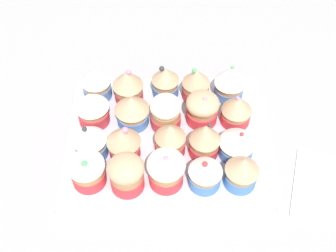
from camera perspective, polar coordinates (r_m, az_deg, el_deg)
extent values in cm
cube|color=#9E9EA3|center=(81.96, 0.00, -2.46)|extent=(180.00, 180.00, 3.00)
cube|color=silver|center=(80.26, 0.00, -1.59)|extent=(37.02, 30.34, 1.20)
cylinder|color=#477AC6|center=(86.53, 8.41, 4.64)|extent=(5.73, 5.73, 2.21)
cylinder|color=#AD7F51|center=(85.22, 8.55, 5.47)|extent=(5.42, 5.42, 1.43)
cone|color=white|center=(83.31, 8.77, 6.75)|extent=(6.19, 6.19, 3.99)
sphere|color=#4CB266|center=(82.12, 8.94, 7.76)|extent=(0.69, 0.69, 0.69)
cylinder|color=#D1333D|center=(85.44, 3.98, 4.55)|extent=(5.32, 5.32, 2.48)
cylinder|color=#AD7F51|center=(84.01, 4.05, 5.45)|extent=(5.08, 5.08, 1.45)
cone|color=tan|center=(82.23, 4.15, 6.65)|extent=(5.50, 5.50, 3.51)
sphere|color=#4CB266|center=(81.03, 3.82, 7.43)|extent=(0.93, 0.93, 0.93)
cylinder|color=#477AC6|center=(85.70, -0.32, 4.93)|extent=(5.25, 5.25, 2.55)
cylinder|color=#AD7F51|center=(84.25, -0.33, 5.86)|extent=(4.83, 4.83, 1.46)
cone|color=tan|center=(82.65, -0.34, 6.94)|extent=(5.44, 5.44, 3.01)
sphere|color=#333338|center=(81.87, -0.56, 7.72)|extent=(1.02, 1.02, 1.02)
cylinder|color=#D1333D|center=(85.27, -5.00, 4.23)|extent=(5.65, 5.65, 2.28)
cylinder|color=#AD7F51|center=(83.88, -5.09, 5.11)|extent=(5.42, 5.42, 1.55)
cone|color=tan|center=(81.99, -5.21, 6.37)|extent=(6.07, 6.07, 3.71)
sphere|color=pink|center=(80.71, -5.01, 7.20)|extent=(0.99, 0.99, 0.99)
cylinder|color=#477AC6|center=(86.45, -9.17, 4.72)|extent=(5.63, 5.63, 2.75)
cylinder|color=#AD7F51|center=(85.04, -9.34, 5.62)|extent=(5.28, 5.28, 1.18)
cone|color=white|center=(83.42, -9.54, 6.71)|extent=(5.68, 5.68, 3.41)
cylinder|color=#D1333D|center=(82.23, 9.29, 1.18)|extent=(5.65, 5.65, 2.21)
cylinder|color=#AD7F51|center=(81.00, 9.43, 1.91)|extent=(5.34, 5.34, 1.04)
cone|color=tan|center=(79.32, 9.64, 2.95)|extent=(5.76, 5.76, 3.46)
sphere|color=pink|center=(78.02, 9.67, 3.68)|extent=(0.72, 0.72, 0.72)
cylinder|color=#D1333D|center=(81.52, 4.82, 1.45)|extent=(5.96, 5.96, 2.59)
cylinder|color=#AD7F51|center=(80.14, 4.91, 2.28)|extent=(5.26, 5.26, 1.02)
ellipsoid|color=tan|center=(78.94, 4.98, 3.02)|extent=(6.34, 6.34, 3.59)
sphere|color=pink|center=(77.42, 5.25, 3.58)|extent=(0.86, 0.86, 0.86)
cylinder|color=#D1333D|center=(80.47, -0.33, 0.81)|extent=(5.73, 5.73, 2.60)
cylinder|color=#AD7F51|center=(78.90, -0.34, 1.74)|extent=(5.40, 5.40, 1.46)
ellipsoid|color=white|center=(77.46, -0.35, 2.64)|extent=(5.79, 5.79, 3.88)
cylinder|color=#477AC6|center=(81.24, -4.45, 1.07)|extent=(6.07, 6.07, 2.26)
cylinder|color=#AD7F51|center=(79.82, -4.53, 1.91)|extent=(5.52, 5.52, 1.43)
cone|color=tan|center=(78.06, -4.63, 3.01)|extent=(6.57, 6.57, 3.23)
cylinder|color=#D1333D|center=(82.23, -9.63, 1.33)|extent=(5.89, 5.89, 2.61)
cylinder|color=#AD7F51|center=(80.68, -9.82, 2.25)|extent=(5.29, 5.29, 1.49)
cone|color=white|center=(78.84, -10.07, 3.42)|extent=(6.38, 6.38, 3.47)
cylinder|color=#477AC6|center=(77.61, 9.38, -3.12)|extent=(6.17, 6.17, 2.25)
cylinder|color=#AD7F51|center=(76.28, 9.54, -2.41)|extent=(5.69, 5.69, 1.06)
cone|color=white|center=(74.60, 9.75, -1.46)|extent=(6.49, 6.49, 3.17)
sphere|color=red|center=(73.17, 10.21, -1.11)|extent=(0.76, 0.76, 0.76)
cylinder|color=#D1333D|center=(76.98, 5.12, -3.01)|extent=(5.42, 5.42, 2.30)
cylinder|color=#AD7F51|center=(75.42, 5.23, -2.17)|extent=(4.97, 4.97, 1.56)
cone|color=tan|center=(73.25, 5.38, -0.92)|extent=(5.57, 5.57, 3.86)
sphere|color=#333338|center=(72.04, 5.92, 0.14)|extent=(0.68, 0.68, 0.68)
cylinder|color=#D1333D|center=(76.73, 0.60, -2.75)|extent=(5.49, 5.49, 2.66)
cylinder|color=#AD7F51|center=(75.04, 0.62, -1.83)|extent=(5.11, 5.11, 1.49)
cone|color=tan|center=(73.21, 0.63, -0.77)|extent=(5.54, 5.54, 3.09)
cylinder|color=#D1333D|center=(76.77, -5.51, -3.27)|extent=(5.59, 5.59, 2.34)
cylinder|color=#AD7F51|center=(75.20, -5.62, -2.42)|extent=(5.21, 5.21, 1.52)
cone|color=tan|center=(73.20, -5.77, -1.28)|extent=(6.09, 6.09, 3.47)
sphere|color=pink|center=(71.90, -5.47, -0.57)|extent=(1.20, 1.20, 1.20)
cylinder|color=#477AC6|center=(77.62, -9.89, -2.99)|extent=(5.78, 5.78, 2.63)
cylinder|color=#AD7F51|center=(76.02, -10.09, -2.11)|extent=(5.25, 5.25, 1.39)
cone|color=white|center=(74.00, -10.36, -0.95)|extent=(6.00, 6.00, 3.73)
sphere|color=#333338|center=(72.41, -10.83, -0.43)|extent=(0.88, 0.88, 0.88)
cylinder|color=#477AC6|center=(74.22, 9.98, -6.93)|extent=(5.53, 5.53, 2.54)
cylinder|color=#AD7F51|center=(72.56, 10.19, -6.12)|extent=(5.12, 5.12, 1.41)
cone|color=tan|center=(70.69, 10.44, -5.14)|extent=(5.81, 5.81, 3.10)
cylinder|color=#477AC6|center=(73.35, 5.25, -7.12)|extent=(5.53, 5.53, 2.50)
cylinder|color=#AD7F51|center=(71.73, 5.36, -6.33)|extent=(5.14, 5.14, 1.32)
cone|color=white|center=(69.91, 5.49, -5.39)|extent=(5.79, 5.79, 3.01)
sphere|color=red|center=(68.47, 5.35, -5.12)|extent=(0.96, 0.96, 0.96)
cylinder|color=#D1333D|center=(73.26, 0.06, -6.91)|extent=(5.89, 5.89, 2.45)
cylinder|color=#AD7F51|center=(71.57, 0.06, -6.08)|extent=(5.45, 5.45, 1.53)
ellipsoid|color=white|center=(69.90, 0.06, -5.22)|extent=(6.54, 6.54, 4.06)
sphere|color=pink|center=(68.30, -0.02, -4.40)|extent=(0.99, 0.99, 0.99)
cylinder|color=#D1333D|center=(73.00, -5.15, -7.36)|extent=(5.78, 5.78, 2.75)
cylinder|color=#AD7F51|center=(71.20, -5.27, -6.49)|extent=(5.46, 5.46, 1.50)
ellipsoid|color=tan|center=(69.62, -5.38, -5.68)|extent=(6.14, 6.14, 3.74)
cylinder|color=#D1333D|center=(74.45, -10.25, -6.68)|extent=(5.86, 5.86, 2.58)
cylinder|color=#AD7F51|center=(72.87, -10.46, -5.91)|extent=(5.62, 5.62, 1.19)
ellipsoid|color=white|center=(71.59, -10.63, -5.24)|extent=(6.38, 6.38, 3.18)
sphere|color=#4CB266|center=(70.10, -10.83, -5.02)|extent=(1.16, 1.16, 1.16)
cube|color=white|center=(79.68, 20.88, -7.91)|extent=(15.02, 16.91, 0.60)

